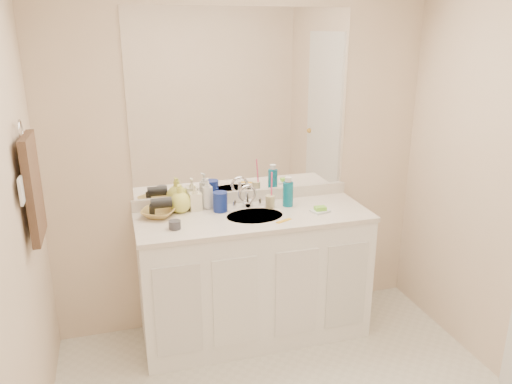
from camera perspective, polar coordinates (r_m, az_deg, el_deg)
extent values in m
cube|color=beige|center=(3.39, -1.54, 4.06)|extent=(2.60, 0.02, 2.40)
cube|color=white|center=(3.42, -0.24, -9.73)|extent=(1.50, 0.55, 0.85)
cube|color=silver|center=(3.24, -0.25, -2.84)|extent=(1.52, 0.57, 0.03)
cube|color=silver|center=(3.46, -1.44, -0.50)|extent=(1.52, 0.03, 0.08)
cylinder|color=beige|center=(3.22, -0.15, -2.92)|extent=(0.37, 0.37, 0.02)
cylinder|color=silver|center=(3.36, -1.00, -0.79)|extent=(0.02, 0.02, 0.11)
cube|color=white|center=(3.32, -1.57, 10.07)|extent=(1.48, 0.01, 1.20)
cylinder|color=navy|center=(3.28, -4.11, -1.12)|extent=(0.12, 0.12, 0.13)
cylinder|color=#C4BB8A|center=(3.35, 1.61, -1.11)|extent=(0.06, 0.06, 0.08)
cylinder|color=#F94178|center=(3.32, 1.79, 0.66)|extent=(0.02, 0.04, 0.20)
cylinder|color=#0B6985|center=(3.37, 3.67, -0.25)|extent=(0.08, 0.08, 0.17)
cube|color=white|center=(3.31, 7.34, -2.17)|extent=(0.13, 0.12, 0.01)
cube|color=#79D433|center=(3.30, 7.36, -1.88)|extent=(0.07, 0.05, 0.03)
cube|color=#F0AA19|center=(3.13, 3.20, -3.30)|extent=(0.11, 0.07, 0.00)
cylinder|color=#393840|center=(3.04, -9.27, -3.72)|extent=(0.08, 0.08, 0.05)
imported|color=silver|center=(3.33, -5.55, -0.16)|extent=(0.11, 0.11, 0.21)
imported|color=#F7EFCA|center=(3.32, -6.95, -0.59)|extent=(0.08, 0.08, 0.18)
imported|color=#DEE157|center=(3.29, -8.68, -0.71)|extent=(0.17, 0.17, 0.19)
imported|color=#A68643|center=(3.25, -11.07, -2.35)|extent=(0.28, 0.28, 0.05)
cylinder|color=black|center=(3.23, -10.78, -1.25)|extent=(0.13, 0.07, 0.07)
torus|color=silver|center=(2.73, -25.33, 6.37)|extent=(0.01, 0.11, 0.11)
cube|color=#33241B|center=(2.80, -24.11, 0.42)|extent=(0.04, 0.32, 0.55)
cube|color=white|center=(2.60, -25.24, 0.13)|extent=(0.01, 0.08, 0.13)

